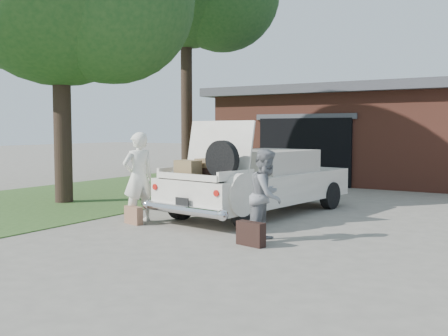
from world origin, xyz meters
The scene contains 8 objects.
ground centered at (0.00, 0.00, 0.00)m, with size 90.00×90.00×0.00m, color gray.
grass_strip centered at (-5.50, 3.00, 0.01)m, with size 6.00×16.00×0.02m, color #2D4C1E.
house centered at (0.98, 11.47, 1.67)m, with size 12.80×7.80×3.30m.
sedan centered at (0.00, 2.05, 0.72)m, with size 2.52×5.09×2.02m.
woman_left centered at (-1.60, -0.06, 0.90)m, with size 0.65×0.43×1.79m, color white.
woman_right centered at (1.41, -0.33, 0.76)m, with size 0.74×0.58×1.53m, color gray.
suitcase_left centered at (-1.51, -0.32, 0.17)m, with size 0.45×0.14×0.35m, color #9F6D51.
suitcase_right centered at (1.36, -0.77, 0.19)m, with size 0.50×0.16×0.39m, color black.
Camera 1 is at (5.34, -7.96, 1.86)m, focal length 42.00 mm.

